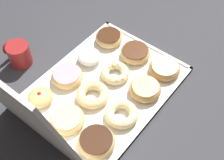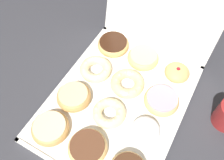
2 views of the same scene
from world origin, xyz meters
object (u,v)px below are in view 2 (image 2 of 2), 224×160
Objects in this scene: glazed_ring_donut_3 at (74,96)px; donut_box at (118,101)px; glazed_ring_donut_0 at (50,128)px; cruller_donut_4 at (108,112)px; powdered_filled_donut_5 at (145,130)px; cruller_donut_6 at (96,69)px; glazed_ring_donut_10 at (142,57)px; chocolate_frosted_donut_9 at (113,44)px; jelly_filled_donut_11 at (177,72)px; cruller_donut_7 at (128,84)px; pink_frosted_donut_8 at (162,100)px; chocolate_frosted_donut_1 at (88,148)px.

donut_box is at bearing 26.99° from glazed_ring_donut_3.
glazed_ring_donut_3 is at bearing 89.24° from glazed_ring_donut_0.
cruller_donut_4 is (0.13, 0.13, -0.00)m from glazed_ring_donut_0.
donut_box is 0.14m from powdered_filled_donut_5.
powdered_filled_donut_5 is 0.79× the size of cruller_donut_6.
powdered_filled_donut_5 is at bearing 27.31° from glazed_ring_donut_0.
cruller_donut_6 is (0.00, 0.13, -0.00)m from glazed_ring_donut_3.
cruller_donut_6 is (-0.12, 0.13, 0.00)m from cruller_donut_4.
cruller_donut_4 reaches higher than donut_box.
cruller_donut_4 is 0.26m from glazed_ring_donut_10.
glazed_ring_donut_3 is at bearing -90.73° from chocolate_frosted_donut_9.
chocolate_frosted_donut_9 is at bearing 122.96° from donut_box.
glazed_ring_donut_10 is 1.32× the size of jelly_filled_donut_11.
cruller_donut_7 and glazed_ring_donut_10 have the same top height.
glazed_ring_donut_3 is at bearing -177.43° from cruller_donut_4.
cruller_donut_6 is 0.29m from jelly_filled_donut_11.
glazed_ring_donut_3 is 0.98× the size of pink_frosted_donut_8.
chocolate_frosted_donut_1 and pink_frosted_donut_8 have the same top height.
pink_frosted_donut_8 and chocolate_frosted_donut_9 have the same top height.
cruller_donut_7 is 1.01× the size of glazed_ring_donut_10.
donut_box is 0.19m from chocolate_frosted_donut_1.
glazed_ring_donut_3 reaches higher than donut_box.
glazed_ring_donut_0 is 1.33× the size of jelly_filled_donut_11.
donut_box is 4.72× the size of pink_frosted_donut_8.
cruller_donut_7 is at bearing -136.58° from jelly_filled_donut_11.
glazed_ring_donut_0 is at bearing -124.77° from jelly_filled_donut_11.
glazed_ring_donut_3 is 0.98× the size of glazed_ring_donut_10.
chocolate_frosted_donut_1 is (0.14, 0.00, 0.00)m from glazed_ring_donut_0.
cruller_donut_7 is at bearing 86.88° from cruller_donut_4.
chocolate_frosted_donut_1 is 1.00× the size of cruller_donut_7.
cruller_donut_4 is 0.18m from pink_frosted_donut_8.
chocolate_frosted_donut_1 is at bearing -89.15° from glazed_ring_donut_10.
cruller_donut_7 reaches higher than cruller_donut_6.
glazed_ring_donut_0 is 1.00× the size of cruller_donut_7.
powdered_filled_donut_5 is 0.77× the size of pink_frosted_donut_8.
powdered_filled_donut_5 reaches higher than glazed_ring_donut_0.
powdered_filled_donut_5 reaches higher than chocolate_frosted_donut_9.
jelly_filled_donut_11 reaches higher than chocolate_frosted_donut_1.
chocolate_frosted_donut_1 is at bearing -71.36° from chocolate_frosted_donut_9.
powdered_filled_donut_5 is at bearing 0.62° from cruller_donut_4.
chocolate_frosted_donut_1 is 1.09× the size of cruller_donut_4.
chocolate_frosted_donut_1 is (0.00, -0.19, 0.02)m from donut_box.
glazed_ring_donut_3 reaches higher than cruller_donut_7.
glazed_ring_donut_3 reaches higher than cruller_donut_6.
glazed_ring_donut_3 is 0.29m from pink_frosted_donut_8.
pink_frosted_donut_8 is (0.13, 0.06, 0.02)m from donut_box.
pink_frosted_donut_8 is (0.26, 0.26, 0.00)m from glazed_ring_donut_0.
chocolate_frosted_donut_9 reaches higher than cruller_donut_4.
pink_frosted_donut_8 is at bearing 25.76° from donut_box.
glazed_ring_donut_10 is (0.13, 0.13, 0.00)m from cruller_donut_6.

